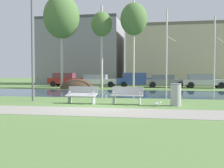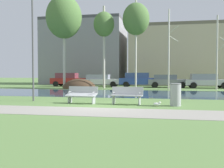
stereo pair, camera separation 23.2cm
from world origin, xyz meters
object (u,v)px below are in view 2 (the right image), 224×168
Objects in this scene: trash_bin at (176,94)px; parked_suv_fifth_silver at (206,81)px; bench_right at (127,95)px; seagull at (157,104)px; parked_hatch_third_blue at (140,80)px; parked_van_nearest_red at (69,79)px; parked_wagon_fourth_grey at (167,81)px; bench_left at (82,94)px; parked_sedan_second_white at (100,80)px; streetlamp at (33,29)px.

parked_suv_fifth_silver is at bearing 77.15° from trash_bin.
bench_right reaches higher than seagull.
parked_hatch_third_blue is (-2.38, 17.26, 0.70)m from seagull.
parked_suv_fifth_silver is at bearing -2.79° from parked_van_nearest_red.
parked_suv_fifth_silver is at bearing -6.19° from parked_wagon_fourth_grey.
bench_right is 19.16m from parked_van_nearest_red.
parked_wagon_fourth_grey reaches higher than bench_left.
bench_right is 2.37m from trash_bin.
parked_hatch_third_blue reaches higher than parked_wagon_fourth_grey.
parked_sedan_second_white is 7.51m from parked_wagon_fourth_grey.
parked_van_nearest_red is 0.94× the size of parked_sedan_second_white.
parked_wagon_fourth_grey is (4.47, 16.50, 0.27)m from bench_left.
parked_hatch_third_blue reaches higher than bench_left.
parked_sedan_second_white is at bearing 107.77° from bench_right.
seagull is 17.17m from parked_wagon_fourth_grey.
streetlamp reaches higher than bench_left.
streetlamp is at bearing -105.61° from parked_hatch_third_blue.
bench_left is 1.53× the size of trash_bin.
streetlamp is (-3.01, 0.61, 3.53)m from bench_left.
parked_suv_fifth_silver is at bearing 74.75° from seagull.
parked_sedan_second_white is at bearing 114.52° from trash_bin.
seagull is 17.35m from parked_suv_fifth_silver.
parked_wagon_fourth_grey is at bearing 173.81° from parked_suv_fifth_silver.
parked_hatch_third_blue is at bearing 177.91° from parked_wagon_fourth_grey.
seagull is at bearing -105.25° from parked_suv_fifth_silver.
parked_suv_fifth_silver reaches higher than seagull.
seagull is at bearing -23.27° from bench_right.
parked_wagon_fourth_grey reaches higher than seagull.
parked_sedan_second_white is at bearing 178.25° from parked_wagon_fourth_grey.
streetlamp is 16.91m from parked_hatch_third_blue.
parked_sedan_second_white is (-6.87, 17.38, 0.62)m from seagull.
streetlamp reaches higher than parked_hatch_third_blue.
parked_van_nearest_red is (-11.54, 17.02, 0.26)m from trash_bin.
bench_left is 2.32m from bench_right.
streetlamp is 1.41× the size of parked_wagon_fourth_grey.
parked_wagon_fourth_grey is (0.63, 17.15, 0.61)m from seagull.
bench_left is 4.69m from trash_bin.
bench_right is 0.38× the size of parked_van_nearest_red.
trash_bin is 8.47m from streetlamp.
bench_right is at bearing -110.70° from parked_suv_fifth_silver.
bench_left is 0.36× the size of parked_sedan_second_white.
parked_suv_fifth_silver is at bearing 62.42° from bench_left.
parked_hatch_third_blue reaches higher than trash_bin.
trash_bin is 2.75× the size of seagull.
streetlamp is at bearing -115.21° from parked_wagon_fourth_grey.
parked_sedan_second_white reaches higher than bench_left.
trash_bin is 0.23× the size of parked_sedan_second_white.
bench_right is 17.19m from parked_suv_fifth_silver.
parked_hatch_third_blue reaches higher than bench_right.
parked_hatch_third_blue is (4.50, -0.12, 0.09)m from parked_sedan_second_white.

